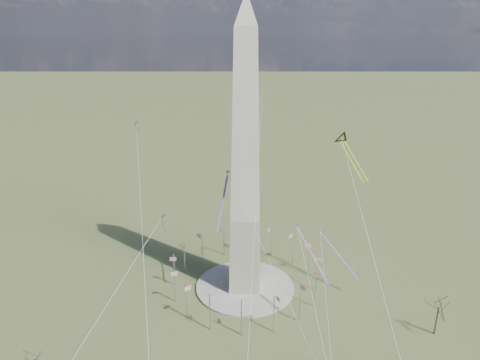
{
  "coord_description": "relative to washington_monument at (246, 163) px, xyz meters",
  "views": [
    {
      "loc": [
        5.61,
        -135.58,
        89.35
      ],
      "look_at": [
        -1.86,
        0.0,
        41.98
      ],
      "focal_mm": 32.0,
      "sensor_mm": 36.0,
      "label": 1
    }
  ],
  "objects": [
    {
      "name": "washington_monument",
      "position": [
        0.0,
        0.0,
        0.0
      ],
      "size": [
        15.56,
        15.56,
        100.0
      ],
      "color": "#B4AC97",
      "rests_on": "plaza"
    },
    {
      "name": "kite_delta_black",
      "position": [
        32.27,
        3.86,
        6.96
      ],
      "size": [
        10.42,
        16.35,
        13.52
      ],
      "rotation": [
        0.0,
        0.0,
        3.57
      ],
      "color": "black",
      "rests_on": "ground"
    },
    {
      "name": "tree_near",
      "position": [
        60.16,
        -22.18,
        -37.57
      ],
      "size": [
        8.32,
        8.32,
        14.57
      ],
      "color": "#4F3D30",
      "rests_on": "ground"
    },
    {
      "name": "plaza",
      "position": [
        0.0,
        0.0,
        -47.55
      ],
      "size": [
        36.0,
        36.0,
        0.8
      ],
      "primitive_type": "cylinder",
      "color": "#AFA9A0",
      "rests_on": "ground"
    },
    {
      "name": "kite_streamer_left",
      "position": [
        20.45,
        -13.87,
        -23.02
      ],
      "size": [
        9.93,
        16.67,
        12.65
      ],
      "rotation": [
        0.0,
        0.0,
        3.65
      ],
      "color": "#F72739",
      "rests_on": "ground"
    },
    {
      "name": "flagpole_ring",
      "position": [
        -0.0,
        -0.0,
        -40.68
      ],
      "size": [
        54.4,
        54.4,
        13.0
      ],
      "color": "silver",
      "rests_on": "ground"
    },
    {
      "name": "tree_far",
      "position": [
        -53.49,
        -48.01,
        -39.88
      ],
      "size": [
        6.48,
        6.48,
        11.34
      ],
      "color": "#4F3D30",
      "rests_on": "ground"
    },
    {
      "name": "kite_small_white",
      "position": [
        4.78,
        43.02,
        14.28
      ],
      "size": [
        1.41,
        2.02,
        4.23
      ],
      "rotation": [
        0.0,
        0.0,
        2.41
      ],
      "color": "white",
      "rests_on": "ground"
    },
    {
      "name": "kite_diamond_purple",
      "position": [
        -31.73,
        10.51,
        -25.81
      ],
      "size": [
        1.66,
        2.72,
        8.69
      ],
      "rotation": [
        0.0,
        0.0,
        2.73
      ],
      "color": "navy",
      "rests_on": "ground"
    },
    {
      "name": "kite_streamer_right",
      "position": [
        32.19,
        5.74,
        -33.68
      ],
      "size": [
        13.61,
        14.97,
        13.1
      ],
      "rotation": [
        0.0,
        0.0,
        3.87
      ],
      "color": "#F72739",
      "rests_on": "ground"
    },
    {
      "name": "kite_streamer_mid",
      "position": [
        -7.15,
        -0.89,
        -10.14
      ],
      "size": [
        3.15,
        20.73,
        14.23
      ],
      "rotation": [
        0.0,
        0.0,
        3.05
      ],
      "color": "#F72739",
      "rests_on": "ground"
    },
    {
      "name": "kite_small_red",
      "position": [
        -44.93,
        30.04,
        6.41
      ],
      "size": [
        1.56,
        2.27,
        4.75
      ],
      "rotation": [
        0.0,
        0.0,
        2.44
      ],
      "color": "red",
      "rests_on": "ground"
    },
    {
      "name": "ground",
      "position": [
        0.0,
        0.0,
        -47.95
      ],
      "size": [
        2000.0,
        2000.0,
        0.0
      ],
      "primitive_type": "plane",
      "color": "#52582C",
      "rests_on": "ground"
    }
  ]
}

